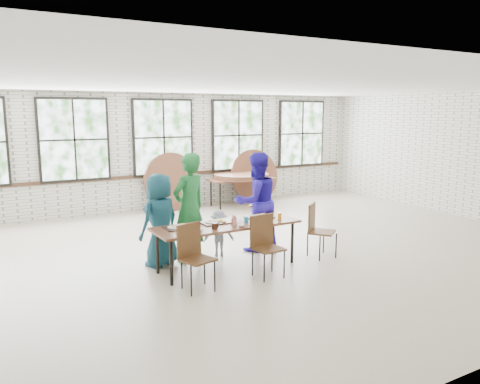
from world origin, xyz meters
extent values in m
plane|color=beige|center=(0.00, 0.00, 0.00)|extent=(12.00, 12.00, 0.00)
plane|color=white|center=(0.00, 0.00, 3.00)|extent=(12.00, 12.00, 0.00)
plane|color=silver|center=(0.00, 4.50, 1.50)|extent=(12.00, 0.00, 12.00)
plane|color=silver|center=(6.00, 0.00, 1.50)|extent=(0.00, 9.00, 9.00)
cube|color=#422819|center=(0.00, 4.47, 0.90)|extent=(11.80, 0.05, 0.08)
cube|color=black|center=(-2.20, 4.44, 1.88)|extent=(1.62, 0.05, 1.97)
cube|color=white|center=(-2.20, 4.41, 1.88)|extent=(1.50, 0.01, 1.85)
cube|color=black|center=(0.00, 4.44, 1.88)|extent=(1.62, 0.05, 1.97)
cube|color=white|center=(0.00, 4.41, 1.88)|extent=(1.50, 0.01, 1.85)
cube|color=black|center=(2.20, 4.44, 1.88)|extent=(1.62, 0.05, 1.97)
cube|color=white|center=(2.20, 4.41, 1.88)|extent=(1.50, 0.01, 1.85)
cube|color=black|center=(4.40, 4.44, 1.88)|extent=(1.62, 0.05, 1.97)
cube|color=white|center=(4.40, 4.41, 1.88)|extent=(1.50, 0.01, 1.85)
cube|color=brown|center=(-0.78, -0.57, 0.72)|extent=(2.41, 0.84, 0.04)
cylinder|color=black|center=(-1.86, -0.87, 0.35)|extent=(0.05, 0.05, 0.70)
cylinder|color=black|center=(-1.86, -0.27, 0.35)|extent=(0.05, 0.05, 0.70)
cylinder|color=black|center=(0.30, -0.87, 0.35)|extent=(0.05, 0.05, 0.70)
cylinder|color=black|center=(0.30, -0.27, 0.35)|extent=(0.05, 0.05, 0.70)
cube|color=#54341C|center=(-1.60, -1.23, 0.45)|extent=(0.52, 0.50, 0.03)
cube|color=#54341C|center=(-1.65, -1.05, 0.70)|extent=(0.41, 0.15, 0.50)
cylinder|color=black|center=(-1.78, -1.40, 0.22)|extent=(0.02, 0.02, 0.44)
cylinder|color=black|center=(-1.78, -1.06, 0.22)|extent=(0.02, 0.02, 0.44)
cylinder|color=black|center=(-1.42, -1.40, 0.22)|extent=(0.02, 0.02, 0.44)
cylinder|color=black|center=(-1.42, -1.06, 0.22)|extent=(0.02, 0.02, 0.44)
cube|color=#54341C|center=(-0.43, -1.26, 0.45)|extent=(0.44, 0.42, 0.03)
cube|color=#54341C|center=(-0.44, -1.07, 0.70)|extent=(0.42, 0.05, 0.50)
cylinder|color=black|center=(-0.61, -1.43, 0.22)|extent=(0.02, 0.02, 0.44)
cylinder|color=black|center=(-0.61, -1.09, 0.22)|extent=(0.02, 0.02, 0.44)
cylinder|color=black|center=(-0.25, -1.43, 0.22)|extent=(0.02, 0.02, 0.44)
cylinder|color=black|center=(-0.25, -1.09, 0.22)|extent=(0.02, 0.02, 0.44)
cube|color=#54341C|center=(0.94, -0.86, 0.45)|extent=(0.58, 0.57, 0.03)
cube|color=#54341C|center=(0.82, -0.72, 0.70)|extent=(0.35, 0.29, 0.50)
cylinder|color=black|center=(0.76, -1.03, 0.22)|extent=(0.02, 0.02, 0.44)
cylinder|color=black|center=(0.76, -0.69, 0.22)|extent=(0.02, 0.02, 0.44)
cylinder|color=black|center=(1.12, -1.03, 0.22)|extent=(0.02, 0.02, 0.44)
cylinder|color=black|center=(1.12, -0.69, 0.22)|extent=(0.02, 0.02, 0.44)
imported|color=navy|center=(-1.68, 0.08, 0.77)|extent=(0.89, 0.76, 1.54)
imported|color=#1E7132|center=(-1.16, 0.08, 0.93)|extent=(0.79, 0.65, 1.85)
imported|color=#121A39|center=(-0.60, 0.08, 0.41)|extent=(0.60, 0.48, 0.82)
imported|color=#2819B1|center=(0.16, 0.08, 0.90)|extent=(0.91, 0.72, 1.80)
cube|color=brown|center=(2.00, 3.90, 0.72)|extent=(1.84, 0.85, 0.04)
cylinder|color=black|center=(1.22, 3.62, 0.35)|extent=(0.04, 0.04, 0.70)
cylinder|color=black|center=(1.22, 4.17, 0.35)|extent=(0.04, 0.04, 0.70)
cylinder|color=black|center=(2.78, 3.62, 0.35)|extent=(0.04, 0.04, 0.70)
cylinder|color=black|center=(2.78, 4.17, 0.35)|extent=(0.04, 0.04, 0.70)
cube|color=black|center=(-1.58, -0.45, 0.75)|extent=(0.44, 0.33, 0.02)
cube|color=black|center=(-0.93, -0.42, 0.75)|extent=(0.44, 0.33, 0.02)
cube|color=black|center=(-0.09, -0.44, 0.75)|extent=(0.44, 0.33, 0.02)
cylinder|color=black|center=(-1.10, -0.77, 0.79)|extent=(0.09, 0.09, 0.09)
cube|color=red|center=(-0.72, -0.70, 0.80)|extent=(0.06, 0.06, 0.11)
cylinder|color=#1D93DA|center=(-0.47, -0.65, 0.79)|extent=(0.07, 0.07, 0.10)
cylinder|color=orange|center=(0.14, -0.71, 0.80)|extent=(0.07, 0.07, 0.11)
cylinder|color=white|center=(-0.35, -0.80, 0.79)|extent=(0.17, 0.17, 0.10)
ellipsoid|color=white|center=(-1.37, -0.79, 0.76)|extent=(0.11, 0.11, 0.05)
ellipsoid|color=white|center=(-0.67, -0.85, 0.76)|extent=(0.11, 0.11, 0.05)
ellipsoid|color=white|center=(-0.14, -0.58, 0.76)|extent=(0.11, 0.11, 0.05)
cylinder|color=brown|center=(2.00, 3.90, 0.76)|extent=(1.50, 1.50, 0.04)
cylinder|color=brown|center=(2.00, 3.90, 0.80)|extent=(1.50, 1.50, 0.04)
cylinder|color=brown|center=(2.00, 3.90, 0.85)|extent=(1.50, 1.50, 0.04)
cylinder|color=brown|center=(0.13, 4.28, 0.73)|extent=(1.50, 0.29, 1.49)
cylinder|color=brown|center=(0.11, 4.18, 0.74)|extent=(1.50, 0.30, 1.49)
cylinder|color=brown|center=(2.59, 4.18, 0.73)|extent=(1.50, 0.35, 1.48)
camera|label=1|loc=(-4.19, -7.07, 2.51)|focal=35.00mm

